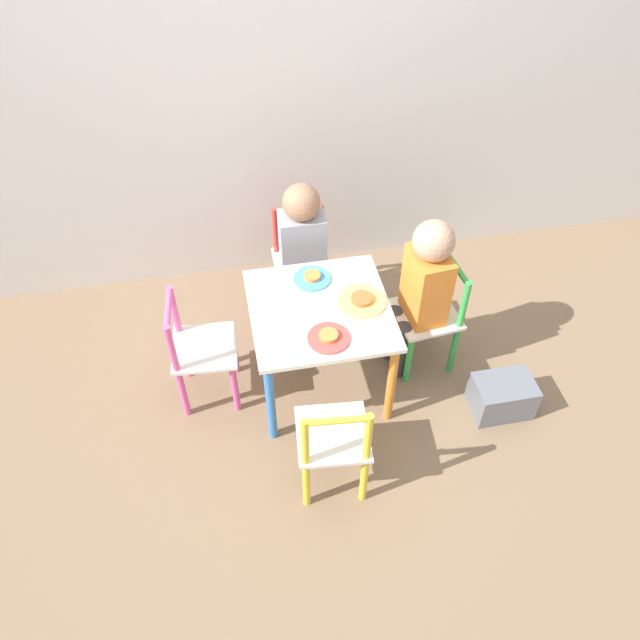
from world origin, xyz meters
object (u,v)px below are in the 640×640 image
chair_red (302,264)px  chair_yellow (333,443)px  kids_table (320,321)px  plate_back (312,278)px  storage_bin (502,396)px  chair_pink (200,352)px  chair_green (430,316)px  plate_front (329,337)px  child_back (303,243)px  child_right (423,285)px  plate_right (362,301)px

chair_red → chair_yellow: bearing=-92.3°
kids_table → chair_yellow: (-0.05, -0.49, -0.12)m
kids_table → plate_back: plate_back is taller
chair_yellow → plate_back: size_ratio=3.51×
chair_yellow → storage_bin: chair_yellow is taller
chair_yellow → chair_pink: bearing=-44.4°
chair_pink → plate_back: 0.55m
chair_green → plate_back: 0.55m
chair_green → storage_bin: size_ratio=2.16×
chair_pink → storage_bin: chair_pink is taller
chair_yellow → plate_front: bearing=-92.8°
chair_red → child_back: child_back is taller
child_right → plate_back: 0.45m
plate_right → storage_bin: 0.74m
child_right → storage_bin: (0.29, -0.33, -0.38)m
kids_table → storage_bin: size_ratio=2.23×
kids_table → plate_back: 0.19m
chair_yellow → child_back: child_back is taller
chair_green → plate_front: 0.58m
chair_red → chair_yellow: size_ratio=1.00×
kids_table → child_back: size_ratio=0.76×
chair_yellow → child_back: 0.95m
child_back → plate_back: child_back is taller
chair_red → kids_table: bearing=-90.0°
chair_green → kids_table: bearing=-90.0°
chair_yellow → chair_pink: same height
chair_red → plate_front: chair_red is taller
child_back → plate_right: 0.46m
plate_front → plate_right: bearing=45.0°
child_back → chair_yellow: bearing=-92.4°
chair_red → storage_bin: size_ratio=2.16×
chair_red → chair_yellow: (-0.06, -0.99, 0.00)m
chair_red → chair_pink: same height
plate_front → chair_green: bearing=23.9°
child_back → storage_bin: child_back is taller
chair_green → plate_right: chair_green is taller
child_right → child_back: 0.58m
kids_table → child_right: child_right is taller
child_right → plate_front: 0.48m
chair_green → chair_pink: size_ratio=1.00×
plate_front → chair_yellow: bearing=-98.3°
storage_bin → chair_yellow: bearing=-165.3°
chair_pink → plate_right: (0.66, -0.04, 0.20)m
plate_right → plate_front: size_ratio=1.21×
chair_green → chair_pink: (-0.99, -0.01, 0.00)m
chair_yellow → plate_front: 0.39m
chair_green → child_back: bearing=-134.1°
plate_back → chair_pink: bearing=-165.1°
chair_pink → plate_right: 0.69m
chair_green → plate_back: size_ratio=3.51×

